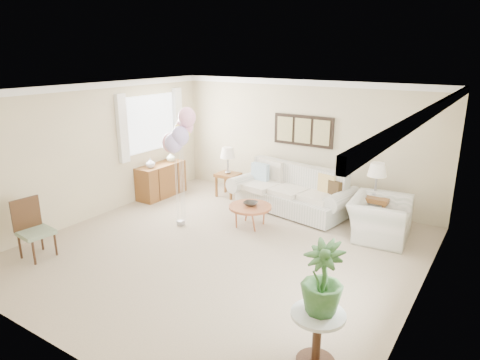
{
  "coord_description": "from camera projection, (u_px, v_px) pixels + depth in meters",
  "views": [
    {
      "loc": [
        3.76,
        -5.25,
        3.16
      ],
      "look_at": [
        -0.05,
        0.6,
        1.05
      ],
      "focal_mm": 32.0,
      "sensor_mm": 36.0,
      "label": 1
    }
  ],
  "objects": [
    {
      "name": "accent_chair",
      "position": [
        33.0,
        227.0,
        6.75
      ],
      "size": [
        0.51,
        0.51,
        0.95
      ],
      "color": "gray",
      "rests_on": "ground"
    },
    {
      "name": "vase_white",
      "position": [
        150.0,
        163.0,
        9.22
      ],
      "size": [
        0.26,
        0.26,
        0.21
      ],
      "primitive_type": "imported",
      "rotation": [
        0.0,
        0.0,
        0.39
      ],
      "color": "silver",
      "rests_on": "credenza"
    },
    {
      "name": "side_table",
      "position": [
        318.0,
        326.0,
        4.38
      ],
      "size": [
        0.57,
        0.57,
        0.61
      ],
      "color": "silver",
      "rests_on": "ground"
    },
    {
      "name": "end_table_left",
      "position": [
        228.0,
        177.0,
        9.6
      ],
      "size": [
        0.49,
        0.45,
        0.53
      ],
      "color": "brown",
      "rests_on": "ground"
    },
    {
      "name": "ground_plane",
      "position": [
        223.0,
        250.0,
        7.09
      ],
      "size": [
        6.0,
        6.0,
        0.0
      ],
      "primitive_type": "plane",
      "color": "tan"
    },
    {
      "name": "sofa",
      "position": [
        293.0,
        194.0,
        8.74
      ],
      "size": [
        2.65,
        1.31,
        0.92
      ],
      "color": "beige",
      "rests_on": "ground"
    },
    {
      "name": "lamp_right",
      "position": [
        377.0,
        171.0,
        7.72
      ],
      "size": [
        0.35,
        0.35,
        0.61
      ],
      "color": "gray",
      "rests_on": "end_table_right"
    },
    {
      "name": "end_table_right",
      "position": [
        374.0,
        200.0,
        7.88
      ],
      "size": [
        0.57,
        0.52,
        0.62
      ],
      "color": "brown",
      "rests_on": "ground"
    },
    {
      "name": "armchair",
      "position": [
        380.0,
        218.0,
        7.47
      ],
      "size": [
        1.06,
        1.19,
        0.72
      ],
      "primitive_type": "imported",
      "rotation": [
        0.0,
        0.0,
        1.66
      ],
      "color": "beige",
      "rests_on": "ground"
    },
    {
      "name": "balloon_cluster",
      "position": [
        180.0,
        133.0,
        7.59
      ],
      "size": [
        0.59,
        0.65,
        2.23
      ],
      "color": "gray",
      "rests_on": "ground"
    },
    {
      "name": "vase_sage",
      "position": [
        171.0,
        157.0,
        9.75
      ],
      "size": [
        0.25,
        0.25,
        0.21
      ],
      "primitive_type": "imported",
      "rotation": [
        0.0,
        0.0,
        0.3
      ],
      "color": "beige",
      "rests_on": "credenza"
    },
    {
      "name": "potted_plant",
      "position": [
        322.0,
        278.0,
        4.25
      ],
      "size": [
        0.53,
        0.53,
        0.77
      ],
      "primitive_type": "imported",
      "rotation": [
        0.0,
        0.0,
        -0.26
      ],
      "color": "#245421",
      "rests_on": "side_table"
    },
    {
      "name": "wall_art_triptych",
      "position": [
        303.0,
        131.0,
        9.02
      ],
      "size": [
        1.35,
        0.06,
        0.65
      ],
      "color": "black",
      "rests_on": "ground"
    },
    {
      "name": "decor_bowl",
      "position": [
        251.0,
        204.0,
        7.96
      ],
      "size": [
        0.31,
        0.31,
        0.06
      ],
      "primitive_type": "imported",
      "rotation": [
        0.0,
        0.0,
        0.2
      ],
      "color": "#28241F",
      "rests_on": "coffee_table"
    },
    {
      "name": "room_shell",
      "position": [
        219.0,
        152.0,
        6.75
      ],
      "size": [
        6.04,
        6.04,
        2.6
      ],
      "color": "beige",
      "rests_on": "ground"
    },
    {
      "name": "credenza",
      "position": [
        161.0,
        180.0,
        9.63
      ],
      "size": [
        0.46,
        1.2,
        0.74
      ],
      "color": "brown",
      "rests_on": "ground"
    },
    {
      "name": "coffee_table",
      "position": [
        250.0,
        207.0,
        7.94
      ],
      "size": [
        0.8,
        0.8,
        0.4
      ],
      "color": "#A75E34",
      "rests_on": "ground"
    },
    {
      "name": "lamp_left",
      "position": [
        228.0,
        154.0,
        9.44
      ],
      "size": [
        0.34,
        0.34,
        0.6
      ],
      "color": "gray",
      "rests_on": "end_table_left"
    }
  ]
}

